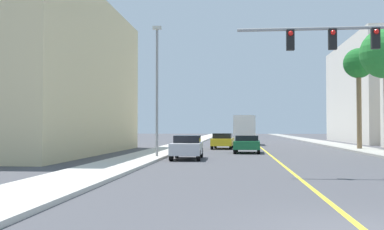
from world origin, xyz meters
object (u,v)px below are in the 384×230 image
car_white (245,136)px  palm_far (359,66)px  street_lamp (157,84)px  car_silver (187,147)px  car_yellow (223,141)px  car_green (247,144)px  delivery_truck (244,129)px

car_white → palm_far: bearing=-68.4°
street_lamp → car_silver: (1.97, -0.46, -3.95)m
palm_far → car_white: (-9.34, 23.30, -6.58)m
car_yellow → car_white: bearing=86.1°
car_white → car_yellow: (-2.49, -21.74, 0.03)m
street_lamp → car_white: bearing=80.0°
car_yellow → street_lamp: bearing=-102.8°
street_lamp → car_green: size_ratio=2.09×
palm_far → car_green: size_ratio=2.20×
delivery_truck → car_green: bearing=-89.4°
palm_far → car_green: palm_far is taller
street_lamp → delivery_truck: 25.08m
car_white → car_green: car_white is taller
street_lamp → palm_far: size_ratio=0.95×
delivery_truck → street_lamp: bearing=-102.9°
palm_far → car_white: size_ratio=1.94×
palm_far → car_yellow: palm_far is taller
street_lamp → car_white: size_ratio=1.85×
car_white → delivery_truck: delivery_truck is taller
car_green → car_yellow: bearing=109.8°
street_lamp → palm_far: (15.58, 11.96, 2.60)m
street_lamp → car_silver: 4.44m
car_green → car_yellow: size_ratio=0.88×
car_white → car_green: (-0.42, -28.44, -0.01)m
car_yellow → car_green: bearing=-70.1°
palm_far → delivery_truck: palm_far is taller
car_white → car_silver: (-4.27, -35.72, 0.03)m
car_white → delivery_truck: bearing=-91.9°
car_green → street_lamp: bearing=-127.9°
street_lamp → car_white: street_lamp is taller
car_green → delivery_truck: bearing=92.3°
street_lamp → car_silver: street_lamp is taller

